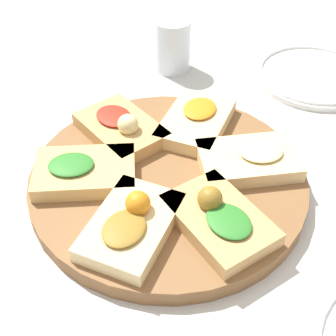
{
  "coord_description": "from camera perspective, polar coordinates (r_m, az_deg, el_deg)",
  "views": [
    {
      "loc": [
        0.46,
        0.07,
        0.46
      ],
      "look_at": [
        0.0,
        0.0,
        0.03
      ],
      "focal_mm": 50.0,
      "sensor_mm": 36.0,
      "label": 1
    }
  ],
  "objects": [
    {
      "name": "water_glass",
      "position": [
        0.88,
        0.57,
        14.73
      ],
      "size": [
        0.07,
        0.07,
        0.1
      ],
      "primitive_type": "cylinder",
      "color": "silver",
      "rests_on": "ground_plane"
    },
    {
      "name": "plate_left",
      "position": [
        0.91,
        17.43,
        10.76
      ],
      "size": [
        0.21,
        0.21,
        0.02
      ],
      "color": "white",
      "rests_on": "ground_plane"
    },
    {
      "name": "serving_board",
      "position": [
        0.64,
        0.0,
        -1.48
      ],
      "size": [
        0.38,
        0.38,
        0.02
      ],
      "primitive_type": "cylinder",
      "color": "brown",
      "rests_on": "ground_plane"
    },
    {
      "name": "focaccia_slice_3",
      "position": [
        0.69,
        -5.74,
        4.94
      ],
      "size": [
        0.15,
        0.16,
        0.05
      ],
      "color": "tan",
      "rests_on": "serving_board"
    },
    {
      "name": "focaccia_slice_2",
      "position": [
        0.71,
        3.44,
        5.74
      ],
      "size": [
        0.15,
        0.12,
        0.03
      ],
      "color": "#E5C689",
      "rests_on": "serving_board"
    },
    {
      "name": "focaccia_slice_0",
      "position": [
        0.56,
        6.21,
        -6.08
      ],
      "size": [
        0.16,
        0.15,
        0.05
      ],
      "color": "tan",
      "rests_on": "serving_board"
    },
    {
      "name": "ground_plane",
      "position": [
        0.65,
        0.0,
        -2.24
      ],
      "size": [
        3.0,
        3.0,
        0.0
      ],
      "primitive_type": "plane",
      "color": "beige"
    },
    {
      "name": "focaccia_slice_4",
      "position": [
        0.63,
        -10.22,
        -0.39
      ],
      "size": [
        0.11,
        0.15,
        0.03
      ],
      "color": "tan",
      "rests_on": "serving_board"
    },
    {
      "name": "focaccia_slice_1",
      "position": [
        0.65,
        9.86,
        1.04
      ],
      "size": [
        0.12,
        0.15,
        0.03
      ],
      "color": "#E5C689",
      "rests_on": "serving_board"
    },
    {
      "name": "focaccia_slice_5",
      "position": [
        0.56,
        -4.49,
        -6.82
      ],
      "size": [
        0.15,
        0.12,
        0.05
      ],
      "color": "#E5C689",
      "rests_on": "serving_board"
    }
  ]
}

